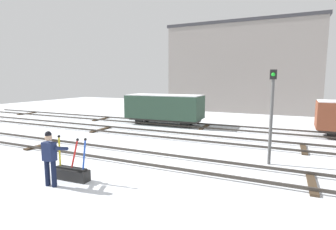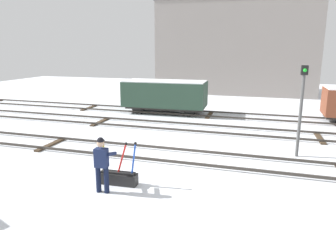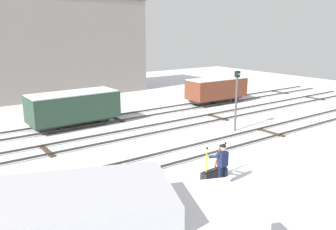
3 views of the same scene
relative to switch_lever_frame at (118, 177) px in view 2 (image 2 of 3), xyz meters
The scene contains 10 objects.
ground_plane 3.05m from the switch_lever_frame, 65.89° to the left, with size 60.00×60.00×0.00m, color silver.
track_main_line 3.04m from the switch_lever_frame, 65.89° to the left, with size 44.00×1.94×0.18m.
track_siding_near 7.33m from the switch_lever_frame, 80.26° to the left, with size 44.00×1.94×0.18m.
track_siding_far 10.97m from the switch_lever_frame, 83.50° to the left, with size 44.00×1.94×0.18m.
switch_lever_frame is the anchor object (origin of this frame).
rail_worker 0.97m from the switch_lever_frame, 107.91° to the right, with size 0.55×0.67×1.72m.
signal_post 7.48m from the switch_lever_frame, 37.06° to the left, with size 0.24×0.32×3.61m.
apartment_building 23.46m from the switch_lever_frame, 85.41° to the left, with size 14.96×6.47×8.96m.
freight_car_near_switch 11.09m from the switch_lever_frame, 99.22° to the left, with size 5.50×2.37×2.18m.
perched_bird_roof_left 26.65m from the switch_lever_frame, 82.00° to the left, with size 0.20×0.28×0.13m.
Camera 2 is at (2.79, -10.89, 4.20)m, focal length 32.22 mm.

